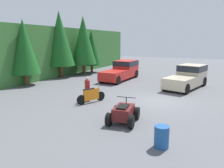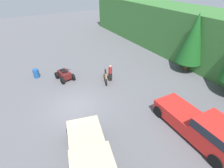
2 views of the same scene
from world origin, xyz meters
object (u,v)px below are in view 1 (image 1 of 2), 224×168
(pickup_truck_red, at_px, (122,70))
(steel_barrel, at_px, (162,137))
(quad_atv, at_px, (123,113))
(dirt_bike, at_px, (91,96))
(pickup_truck_second, at_px, (188,76))
(rider_person, at_px, (87,88))

(pickup_truck_red, xyz_separation_m, steel_barrel, (-13.45, -7.71, -0.59))
(pickup_truck_red, distance_m, quad_atv, 12.82)
(quad_atv, distance_m, steel_barrel, 3.00)
(dirt_bike, relative_size, steel_barrel, 2.35)
(pickup_truck_red, relative_size, quad_atv, 2.67)
(pickup_truck_red, height_order, pickup_truck_second, same)
(quad_atv, relative_size, rider_person, 1.27)
(quad_atv, bearing_deg, pickup_truck_red, 15.61)
(pickup_truck_second, relative_size, rider_person, 3.28)
(pickup_truck_red, xyz_separation_m, dirt_bike, (-9.31, -1.90, -0.53))
(dirt_bike, relative_size, quad_atv, 0.96)
(rider_person, bearing_deg, dirt_bike, -95.74)
(pickup_truck_second, height_order, rider_person, pickup_truck_second)
(pickup_truck_red, distance_m, steel_barrel, 15.51)
(rider_person, bearing_deg, quad_atv, -106.14)
(pickup_truck_red, relative_size, dirt_bike, 2.80)
(pickup_truck_second, distance_m, quad_atv, 10.57)
(pickup_truck_second, bearing_deg, steel_barrel, -163.17)
(pickup_truck_second, distance_m, dirt_bike, 9.56)
(pickup_truck_second, xyz_separation_m, rider_person, (-7.90, 5.50, -0.10))
(quad_atv, xyz_separation_m, rider_person, (2.52, 3.81, 0.44))
(dirt_bike, xyz_separation_m, steel_barrel, (-4.13, -5.81, -0.05))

